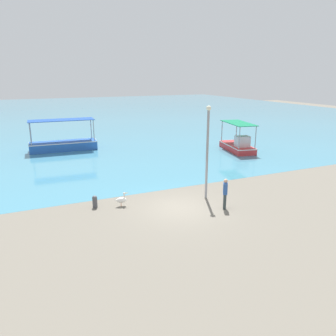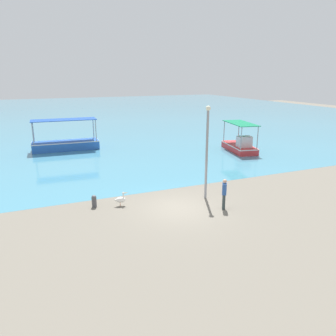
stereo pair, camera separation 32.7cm
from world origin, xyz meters
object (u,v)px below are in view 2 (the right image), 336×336
fishing_boat_center (240,145)px  lamp_post (207,147)px  fishing_boat_near_left (66,144)px  mooring_bollard (94,201)px  pelican (121,199)px  fisherman_standing (224,193)px

fishing_boat_center → lamp_post: bearing=-133.6°
fishing_boat_near_left → mooring_bollard: (-0.22, -15.44, -0.22)m
fishing_boat_center → mooring_bollard: 17.46m
pelican → fisherman_standing: fisherman_standing is taller
fishing_boat_center → lamp_post: size_ratio=0.90×
fishing_boat_near_left → fishing_boat_center: (15.12, -7.11, 0.00)m
fisherman_standing → lamp_post: bearing=93.0°
fishing_boat_near_left → mooring_bollard: size_ratio=9.06×
lamp_post → fishing_boat_near_left: bearing=110.1°
lamp_post → pelican: bearing=171.2°
fishing_boat_center → pelican: fishing_boat_center is taller
lamp_post → fisherman_standing: (0.10, -1.84, -2.14)m
fishing_boat_center → fisherman_standing: fishing_boat_center is taller
fishing_boat_center → lamp_post: (-9.04, -9.49, 2.45)m
fishing_boat_near_left → pelican: size_ratio=7.78×
pelican → mooring_bollard: (-1.39, 0.40, -0.01)m
mooring_bollard → fisherman_standing: 7.08m
pelican → lamp_post: lamp_post is taller
fisherman_standing → mooring_bollard: bearing=154.9°
fisherman_standing → pelican: bearing=152.6°
mooring_bollard → fisherman_standing: fisherman_standing is taller
lamp_post → fisherman_standing: 2.82m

